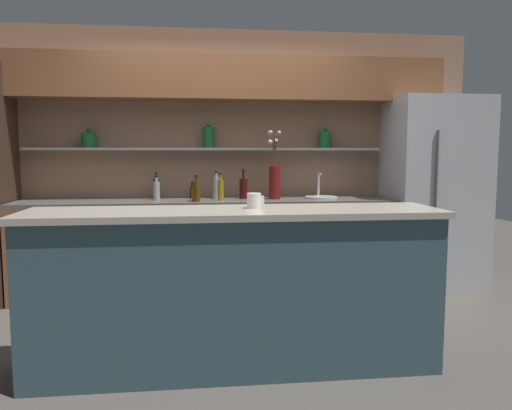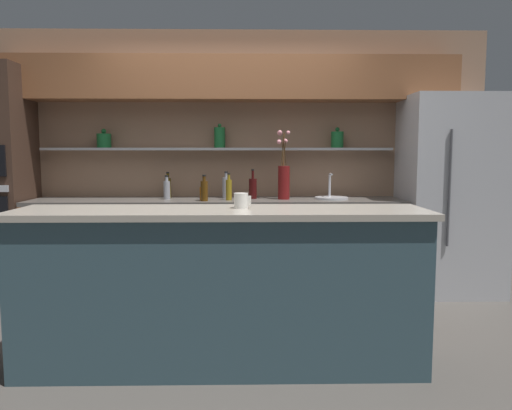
# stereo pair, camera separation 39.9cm
# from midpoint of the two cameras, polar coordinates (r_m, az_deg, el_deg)

# --- Properties ---
(ground_plane) EXTENTS (12.00, 12.00, 0.00)m
(ground_plane) POSITION_cam_midpoint_polar(r_m,az_deg,el_deg) (3.84, -0.48, -14.95)
(ground_plane) COLOR #4C4742
(back_wall_unit) EXTENTS (5.20, 0.44, 2.60)m
(back_wall_unit) POSITION_cam_midpoint_polar(r_m,az_deg,el_deg) (5.11, -0.70, 8.00)
(back_wall_unit) COLOR #937056
(back_wall_unit) RESTS_ON ground_plane
(back_counter_unit) EXTENTS (3.60, 0.62, 0.92)m
(back_counter_unit) POSITION_cam_midpoint_polar(r_m,az_deg,el_deg) (4.91, -2.10, -4.70)
(back_counter_unit) COLOR brown
(back_counter_unit) RESTS_ON ground_plane
(island_counter) EXTENTS (2.59, 0.61, 1.02)m
(island_counter) POSITION_cam_midpoint_polar(r_m,az_deg,el_deg) (3.21, -0.39, -9.53)
(island_counter) COLOR #334C56
(island_counter) RESTS_ON ground_plane
(refrigerator) EXTENTS (0.91, 0.73, 1.91)m
(refrigerator) POSITION_cam_midpoint_polar(r_m,az_deg,el_deg) (5.27, 23.38, 1.01)
(refrigerator) COLOR #B7B7BC
(refrigerator) RESTS_ON ground_plane
(flower_vase) EXTENTS (0.13, 0.12, 0.67)m
(flower_vase) POSITION_cam_midpoint_polar(r_m,az_deg,el_deg) (4.85, 5.54, 3.07)
(flower_vase) COLOR maroon
(flower_vase) RESTS_ON back_counter_unit
(sink_fixture) EXTENTS (0.32, 0.32, 0.25)m
(sink_fixture) POSITION_cam_midpoint_polar(r_m,az_deg,el_deg) (4.96, 10.90, 0.92)
(sink_fixture) COLOR #B7B7BC
(sink_fixture) RESTS_ON back_counter_unit
(bottle_spirit_0) EXTENTS (0.08, 0.08, 0.27)m
(bottle_spirit_0) POSITION_cam_midpoint_polar(r_m,az_deg,el_deg) (4.94, -1.13, 2.04)
(bottle_spirit_0) COLOR gray
(bottle_spirit_0) RESTS_ON back_counter_unit
(bottle_spirit_1) EXTENTS (0.07, 0.07, 0.25)m
(bottle_spirit_1) POSITION_cam_midpoint_polar(r_m,az_deg,el_deg) (4.66, -3.51, 1.68)
(bottle_spirit_1) COLOR #4C2D0C
(bottle_spirit_1) RESTS_ON back_counter_unit
(bottle_spirit_2) EXTENTS (0.06, 0.06, 0.23)m
(bottle_spirit_2) POSITION_cam_midpoint_polar(r_m,az_deg,el_deg) (4.89, -7.87, 1.77)
(bottle_spirit_2) COLOR gray
(bottle_spirit_2) RESTS_ON back_counter_unit
(bottle_wine_3) EXTENTS (0.08, 0.08, 0.29)m
(bottle_wine_3) POSITION_cam_midpoint_polar(r_m,az_deg,el_deg) (4.90, 1.96, 1.94)
(bottle_wine_3) COLOR #380C0C
(bottle_wine_3) RESTS_ON back_counter_unit
(bottle_sauce_4) EXTENTS (0.06, 0.06, 0.17)m
(bottle_sauce_4) POSITION_cam_midpoint_polar(r_m,az_deg,el_deg) (5.01, -3.76, 1.59)
(bottle_sauce_4) COLOR black
(bottle_sauce_4) RESTS_ON back_counter_unit
(bottle_oil_5) EXTENTS (0.06, 0.06, 0.26)m
(bottle_oil_5) POSITION_cam_midpoint_polar(r_m,az_deg,el_deg) (5.05, -7.82, 2.02)
(bottle_oil_5) COLOR #47380A
(bottle_oil_5) RESTS_ON back_counter_unit
(bottle_sauce_6) EXTENTS (0.05, 0.05, 0.18)m
(bottle_sauce_6) POSITION_cam_midpoint_polar(r_m,az_deg,el_deg) (4.73, -3.75, 1.39)
(bottle_sauce_6) COLOR #9E4C0A
(bottle_sauce_6) RESTS_ON back_counter_unit
(bottle_oil_7) EXTENTS (0.06, 0.06, 0.26)m
(bottle_oil_7) POSITION_cam_midpoint_polar(r_m,az_deg,el_deg) (4.75, -0.73, 1.83)
(bottle_oil_7) COLOR olive
(bottle_oil_7) RESTS_ON back_counter_unit
(coffee_mug) EXTENTS (0.11, 0.09, 0.10)m
(coffee_mug) POSITION_cam_midpoint_polar(r_m,az_deg,el_deg) (3.16, 1.90, 0.48)
(coffee_mug) COLOR silver
(coffee_mug) RESTS_ON island_counter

